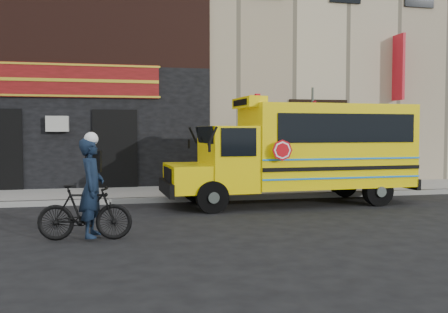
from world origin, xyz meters
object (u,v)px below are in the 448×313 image
object	(u,v)px
sign_pole	(312,136)
bicycle	(85,212)
school_bus	(303,149)
cyclist	(92,190)

from	to	relation	value
sign_pole	bicycle	distance (m)	8.50
school_bus	sign_pole	xyz separation A→B (m)	(0.94, 1.62, 0.34)
school_bus	bicycle	world-z (taller)	school_bus
cyclist	sign_pole	bearing A→B (deg)	-42.63
school_bus	cyclist	world-z (taller)	school_bus
sign_pole	bicycle	world-z (taller)	sign_pole
cyclist	bicycle	bearing A→B (deg)	118.93
school_bus	sign_pole	bearing A→B (deg)	59.89
school_bus	cyclist	distance (m)	6.58
bicycle	school_bus	bearing A→B (deg)	-50.31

